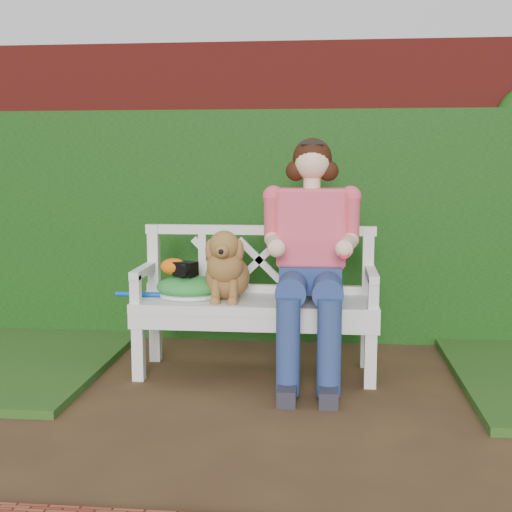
# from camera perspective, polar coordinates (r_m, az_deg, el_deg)

# --- Properties ---
(ground) EXTENTS (60.00, 60.00, 0.00)m
(ground) POSITION_cam_1_polar(r_m,az_deg,el_deg) (3.63, 0.90, -13.61)
(ground) COLOR #382518
(brick_wall) EXTENTS (10.00, 0.30, 2.20)m
(brick_wall) POSITION_cam_1_polar(r_m,az_deg,el_deg) (5.28, 2.68, 5.38)
(brick_wall) COLOR maroon
(brick_wall) RESTS_ON ground
(ivy_hedge) EXTENTS (10.00, 0.18, 1.70)m
(ivy_hedge) POSITION_cam_1_polar(r_m,az_deg,el_deg) (5.08, 2.53, 2.45)
(ivy_hedge) COLOR #1C5515
(ivy_hedge) RESTS_ON ground
(garden_bench) EXTENTS (1.63, 0.73, 0.48)m
(garden_bench) POSITION_cam_1_polar(r_m,az_deg,el_deg) (4.33, 0.00, -6.70)
(garden_bench) COLOR white
(garden_bench) RESTS_ON ground
(seated_woman) EXTENTS (0.67, 0.87, 1.48)m
(seated_woman) POSITION_cam_1_polar(r_m,az_deg,el_deg) (4.19, 4.60, -0.22)
(seated_woman) COLOR #E83A5B
(seated_woman) RESTS_ON ground
(dog) EXTENTS (0.41, 0.48, 0.45)m
(dog) POSITION_cam_1_polar(r_m,az_deg,el_deg) (4.22, -2.46, -0.67)
(dog) COLOR #A47837
(dog) RESTS_ON garden_bench
(tennis_racket) EXTENTS (0.71, 0.38, 0.03)m
(tennis_racket) POSITION_cam_1_polar(r_m,az_deg,el_deg) (4.33, -6.08, -3.27)
(tennis_racket) COLOR white
(tennis_racket) RESTS_ON garden_bench
(green_bag) EXTENTS (0.50, 0.45, 0.14)m
(green_bag) POSITION_cam_1_polar(r_m,az_deg,el_deg) (4.35, -5.63, -2.50)
(green_bag) COLOR #258929
(green_bag) RESTS_ON garden_bench
(camera_item) EXTENTS (0.16, 0.14, 0.09)m
(camera_item) POSITION_cam_1_polar(r_m,az_deg,el_deg) (4.30, -5.89, -1.06)
(camera_item) COLOR black
(camera_item) RESTS_ON green_bag
(baseball_glove) EXTENTS (0.20, 0.18, 0.11)m
(baseball_glove) POSITION_cam_1_polar(r_m,az_deg,el_deg) (4.34, -6.88, -0.88)
(baseball_glove) COLOR orange
(baseball_glove) RESTS_ON green_bag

